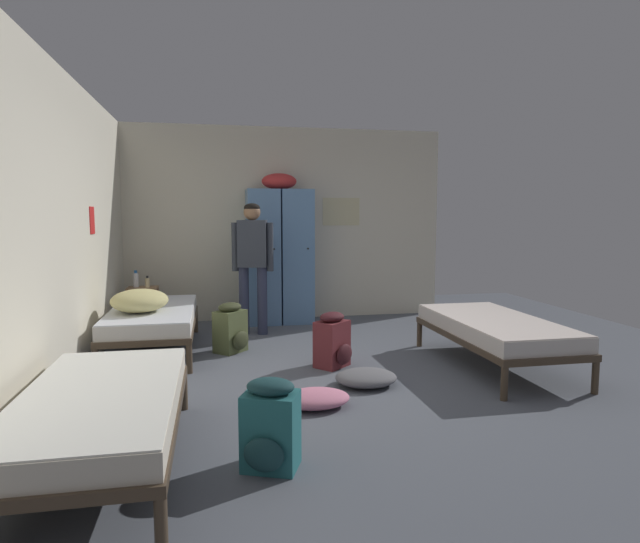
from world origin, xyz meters
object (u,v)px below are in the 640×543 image
object	(u,v)px
bed_left_front	(101,407)
clothes_pile_pink	(315,398)
backpack_olive	(231,329)
locker_bank	(280,253)
bed_left_rear	(153,318)
bedding_heap	(140,301)
clothes_pile_grey	(366,378)
bed_right	(495,329)
backpack_maroon	(333,341)
shelf_unit	(143,304)
water_bottle	(136,280)
backpack_teal	(270,427)
person_traveler	(253,256)
lotion_bottle	(147,282)

from	to	relation	value
bed_left_front	clothes_pile_pink	bearing A→B (deg)	28.56
clothes_pile_pink	backpack_olive	bearing A→B (deg)	107.83
locker_bank	bed_left_rear	size ratio (longest dim) A/B	1.09
locker_bank	bed_left_rear	xyz separation A→B (m)	(-1.57, -1.35, -0.59)
bedding_heap	clothes_pile_grey	bearing A→B (deg)	-33.32
locker_bank	clothes_pile_grey	bearing A→B (deg)	-82.10
bed_right	clothes_pile_pink	size ratio (longest dim) A/B	3.43
bed_right	backpack_olive	distance (m)	2.78
bed_left_front	bedding_heap	size ratio (longest dim) A/B	2.90
bed_left_rear	backpack_maroon	world-z (taller)	backpack_maroon
locker_bank	bedding_heap	xyz separation A→B (m)	(-1.67, -1.57, -0.36)
shelf_unit	water_bottle	size ratio (longest dim) A/B	2.59
bed_right	backpack_teal	xyz separation A→B (m)	(-2.41, -1.73, -0.12)
bed_left_front	clothes_pile_grey	bearing A→B (deg)	31.64
shelf_unit	bed_left_rear	world-z (taller)	shelf_unit
locker_bank	backpack_olive	bearing A→B (deg)	-115.51
bed_left_rear	backpack_maroon	bearing A→B (deg)	-27.96
bed_left_rear	clothes_pile_pink	bearing A→B (deg)	-54.81
person_traveler	backpack_teal	size ratio (longest dim) A/B	3.00
shelf_unit	clothes_pile_grey	size ratio (longest dim) A/B	1.03
locker_bank	backpack_teal	bearing A→B (deg)	-97.71
lotion_bottle	clothes_pile_grey	bearing A→B (deg)	-51.40
shelf_unit	person_traveler	size ratio (longest dim) A/B	0.35
bedding_heap	clothes_pile_pink	size ratio (longest dim) A/B	1.18
locker_bank	shelf_unit	distance (m)	1.93
person_traveler	backpack_olive	bearing A→B (deg)	-109.96
shelf_unit	bedding_heap	size ratio (longest dim) A/B	0.87
backpack_olive	clothes_pile_pink	distance (m)	1.95
bed_left_front	clothes_pile_pink	xyz separation A→B (m)	(1.43, 0.78, -0.31)
backpack_maroon	locker_bank	bearing A→B (deg)	96.03
clothes_pile_pink	clothes_pile_grey	world-z (taller)	clothes_pile_grey
bed_left_front	lotion_bottle	bearing A→B (deg)	92.63
locker_bank	lotion_bottle	distance (m)	1.80
bed_left_front	bedding_heap	distance (m)	2.60
bed_right	bed_left_rear	bearing A→B (deg)	159.51
bedding_heap	backpack_olive	distance (m)	1.01
bed_left_front	clothes_pile_grey	distance (m)	2.34
water_bottle	backpack_teal	xyz separation A→B (m)	(1.31, -4.16, -0.41)
bed_right	backpack_maroon	world-z (taller)	backpack_maroon
bed_left_front	person_traveler	distance (m)	3.71
bed_left_front	person_traveler	xyz separation A→B (m)	(1.14, 3.47, 0.61)
clothes_pile_pink	bedding_heap	bearing A→B (deg)	130.38
shelf_unit	bed_left_front	bearing A→B (deg)	-86.39
bedding_heap	lotion_bottle	size ratio (longest dim) A/B	4.31
shelf_unit	clothes_pile_pink	size ratio (longest dim) A/B	1.03
bedding_heap	lotion_bottle	world-z (taller)	bedding_heap
locker_bank	bed_left_rear	world-z (taller)	locker_bank
clothes_pile_grey	clothes_pile_pink	bearing A→B (deg)	-141.17
person_traveler	clothes_pile_grey	distance (m)	2.57
backpack_olive	bed_left_rear	bearing A→B (deg)	167.67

